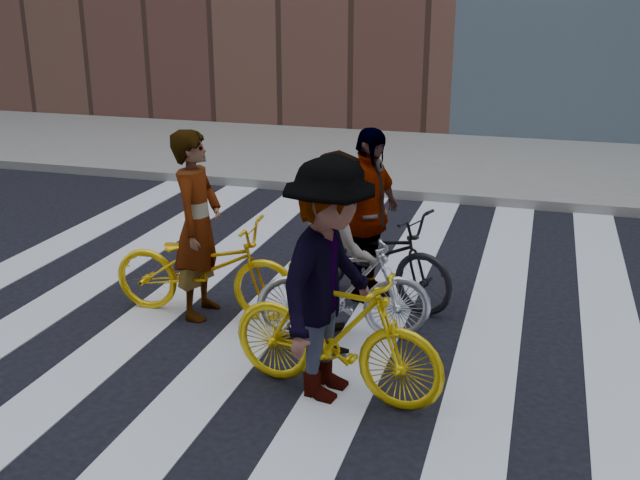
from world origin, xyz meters
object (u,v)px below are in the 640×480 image
at_px(rider_right, 329,281).
at_px(rider_rear, 368,216).
at_px(bike_dark_rear, 371,254).
at_px(rider_left, 198,225).
at_px(bike_silver_mid, 344,290).
at_px(rider_mid, 339,248).
at_px(bike_yellow_left, 205,268).
at_px(bike_yellow_right, 335,333).

xyz_separation_m(rider_right, rider_rear, (-0.17, 2.01, -0.07)).
bearing_deg(rider_rear, bike_dark_rear, -69.84).
bearing_deg(rider_rear, rider_left, 140.10).
bearing_deg(rider_rear, bike_silver_mid, -158.50).
distance_m(bike_silver_mid, bike_dark_rear, 1.01).
bearing_deg(rider_right, bike_silver_mid, 17.73).
bearing_deg(rider_rear, rider_mid, -161.34).
height_order(bike_yellow_left, rider_mid, rider_mid).
relative_size(bike_yellow_left, rider_rear, 1.04).
bearing_deg(rider_left, bike_yellow_left, -93.03).
bearing_deg(bike_silver_mid, bike_yellow_left, 68.61).
bearing_deg(rider_mid, rider_left, 68.61).
xyz_separation_m(bike_yellow_right, rider_mid, (-0.25, 1.00, 0.35)).
height_order(rider_mid, rider_right, rider_right).
distance_m(bike_yellow_left, bike_silver_mid, 1.48).
distance_m(bike_yellow_left, bike_dark_rear, 1.72).
relative_size(bike_dark_rear, rider_right, 0.98).
xyz_separation_m(bike_silver_mid, rider_left, (-1.52, 0.15, 0.45)).
height_order(bike_yellow_left, bike_dark_rear, bike_dark_rear).
height_order(bike_yellow_left, rider_right, rider_right).
xyz_separation_m(bike_yellow_left, rider_rear, (1.44, 0.86, 0.41)).
relative_size(bike_yellow_right, rider_left, 0.97).
bearing_deg(bike_yellow_right, rider_right, 99.39).
bearing_deg(rider_left, bike_yellow_right, -126.83).
xyz_separation_m(rider_left, rider_mid, (1.47, -0.15, -0.04)).
relative_size(bike_yellow_right, rider_mid, 1.02).
height_order(bike_yellow_left, rider_rear, rider_rear).
xyz_separation_m(bike_dark_rear, rider_left, (-1.54, -0.86, 0.43)).
relative_size(bike_silver_mid, rider_left, 0.87).
height_order(bike_yellow_right, bike_dark_rear, bike_yellow_right).
xyz_separation_m(bike_yellow_left, rider_right, (1.61, -1.15, 0.48)).
xyz_separation_m(bike_yellow_left, bike_yellow_right, (1.66, -1.15, 0.05)).
bearing_deg(bike_yellow_left, bike_yellow_right, -127.62).
distance_m(bike_silver_mid, rider_right, 1.13).
bearing_deg(bike_yellow_left, rider_rear, -62.23).
bearing_deg(rider_right, rider_mid, 20.51).
bearing_deg(bike_dark_rear, bike_yellow_left, 140.10).
bearing_deg(rider_mid, rider_right, 175.46).
bearing_deg(bike_yellow_left, bike_dark_rear, -63.08).
xyz_separation_m(rider_left, rider_right, (1.66, -1.15, 0.04)).
xyz_separation_m(bike_yellow_left, rider_mid, (1.42, -0.15, 0.39)).
bearing_deg(rider_mid, bike_silver_mid, -105.66).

